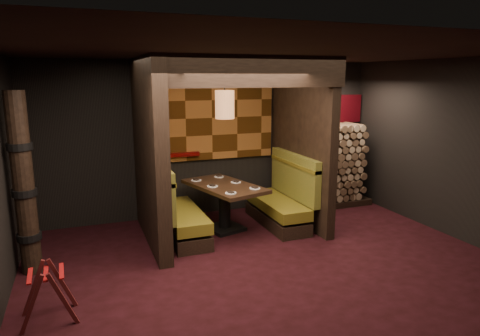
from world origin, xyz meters
name	(u,v)px	position (x,y,z in m)	size (l,w,h in m)	color
floor	(274,270)	(0.00, 0.00, -0.01)	(6.50, 5.50, 0.02)	black
ceiling	(278,51)	(0.00, 0.00, 2.86)	(6.50, 5.50, 0.02)	black
wall_back	(212,139)	(0.00, 2.76, 1.43)	(6.50, 0.02, 2.85)	black
wall_front	(448,243)	(0.00, -2.76, 1.43)	(6.50, 0.02, 2.85)	black
wall_right	(466,151)	(3.26, 0.00, 1.43)	(0.02, 5.50, 2.85)	black
partition_left	(149,153)	(-1.35, 1.65, 1.43)	(0.20, 2.20, 2.85)	black
partition_right	(301,143)	(1.30, 1.70, 1.43)	(0.15, 2.10, 2.85)	black
header_beam	(254,71)	(-0.02, 0.70, 2.63)	(2.85, 0.18, 0.44)	black
tapa_back_panel	(212,118)	(-0.02, 2.71, 1.82)	(2.40, 0.06, 1.55)	brown
tapa_side_panel	(154,123)	(-1.23, 1.82, 1.85)	(0.04, 1.85, 1.45)	brown
lacquer_shelf	(183,154)	(-0.60, 2.65, 1.18)	(0.60, 0.12, 0.07)	#530605
booth_bench_left	(177,214)	(-0.96, 1.65, 0.40)	(0.68, 1.60, 1.14)	black
booth_bench_right	(282,202)	(0.93, 1.65, 0.40)	(0.68, 1.60, 1.14)	black
dining_table	(224,198)	(-0.13, 1.71, 0.56)	(1.20, 1.67, 0.80)	black
place_settings	(224,184)	(-0.13, 1.71, 0.81)	(0.92, 1.30, 0.03)	white
pendant_lamp	(225,104)	(-0.13, 1.66, 2.13)	(0.31, 0.31, 0.95)	#9F6439
luggage_rack	(48,291)	(-2.77, -0.24, 0.32)	(0.62, 0.44, 0.65)	#4E1616
totem_column	(24,186)	(-3.05, 1.10, 1.19)	(0.31, 0.31, 2.40)	black
firewood_stack	(328,165)	(2.29, 2.35, 0.82)	(1.73, 0.70, 1.64)	black
mosaic_header	(321,109)	(2.29, 2.68, 1.92)	(1.83, 0.10, 0.56)	maroon
bay_front_post	(298,140)	(1.39, 1.96, 1.43)	(0.08, 0.08, 2.85)	black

